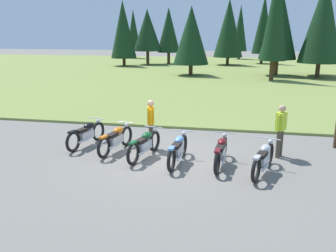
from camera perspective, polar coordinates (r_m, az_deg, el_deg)
The scene contains 11 objects.
ground_plane at distance 11.15m, azimuth -0.61°, elevation -5.25°, with size 140.00×140.00×0.00m, color slate.
grass_moorland at distance 36.10m, azimuth 7.90°, elevation 8.57°, with size 80.00×44.00×0.10m, color olive.
forest_treeline at distance 40.81m, azimuth 13.89°, elevation 15.21°, with size 34.16×27.52×9.06m.
motorcycle_black at distance 12.57m, azimuth -12.92°, elevation -1.21°, with size 0.73×2.07×0.88m.
motorcycle_orange at distance 11.80m, azimuth -8.33°, elevation -2.03°, with size 0.70×2.07×0.88m.
motorcycle_british_green at distance 11.13m, azimuth -3.76°, elevation -2.94°, with size 0.73×2.07×0.88m.
motorcycle_sky_blue at distance 10.65m, azimuth 1.60°, elevation -3.72°, with size 0.62×2.10×0.88m.
motorcycle_maroon at distance 10.56m, azimuth 8.48°, elevation -4.05°, with size 0.62×2.10×0.88m.
motorcycle_silver at distance 10.22m, azimuth 15.03°, elevation -5.05°, with size 0.86×2.03×0.88m.
rider_in_hivis_vest at distance 11.57m, azimuth 17.59°, elevation -0.29°, with size 0.37×0.49×1.67m.
rider_with_back_turned at distance 11.86m, azimuth -2.77°, elevation 0.75°, with size 0.30×0.54×1.67m.
Camera 1 is at (2.17, -10.26, 3.80)m, focal length 38.10 mm.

